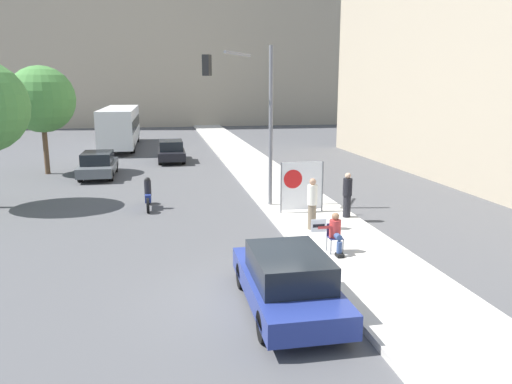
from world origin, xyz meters
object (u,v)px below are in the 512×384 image
object	(u,v)px
car_on_road_nearest	(98,164)
motorcycle_on_road	(148,195)
pedestrian_behind	(347,195)
traffic_light_pole	(248,100)
protest_banner	(302,186)
jogger_on_sidewalk	(312,203)
parked_car_curbside	(287,280)
city_bus_on_road	(120,125)
car_on_road_midblock	(171,151)
street_tree_midblock	(41,99)
seated_protester	(335,232)

from	to	relation	value
car_on_road_nearest	motorcycle_on_road	size ratio (longest dim) A/B	2.18
pedestrian_behind	traffic_light_pole	size ratio (longest dim) A/B	0.26
protest_banner	motorcycle_on_road	bearing A→B (deg)	157.81
pedestrian_behind	motorcycle_on_road	bearing A→B (deg)	37.69
jogger_on_sidewalk	protest_banner	size ratio (longest dim) A/B	0.90
protest_banner	traffic_light_pole	world-z (taller)	traffic_light_pole
parked_car_curbside	protest_banner	bearing A→B (deg)	72.00
parked_car_curbside	city_bus_on_road	size ratio (longest dim) A/B	0.36
car_on_road_nearest	traffic_light_pole	bearing A→B (deg)	-50.24
parked_car_curbside	car_on_road_midblock	world-z (taller)	car_on_road_midblock
car_on_road_nearest	street_tree_midblock	distance (m)	4.88
street_tree_midblock	pedestrian_behind	bearing A→B (deg)	-44.49
seated_protester	motorcycle_on_road	distance (m)	9.10
car_on_road_nearest	motorcycle_on_road	distance (m)	8.43
pedestrian_behind	motorcycle_on_road	world-z (taller)	pedestrian_behind
seated_protester	car_on_road_nearest	bearing A→B (deg)	134.60
protest_banner	motorcycle_on_road	xyz separation A→B (m)	(-5.86, 2.39, -0.65)
pedestrian_behind	city_bus_on_road	xyz separation A→B (m)	(-9.91, 24.95, 0.82)
traffic_light_pole	street_tree_midblock	world-z (taller)	traffic_light_pole
jogger_on_sidewalk	motorcycle_on_road	xyz separation A→B (m)	(-5.57, 4.73, -0.52)
car_on_road_midblock	motorcycle_on_road	distance (m)	13.02
pedestrian_behind	parked_car_curbside	distance (m)	7.95
car_on_road_midblock	traffic_light_pole	bearing A→B (deg)	-77.95
jogger_on_sidewalk	car_on_road_nearest	distance (m)	15.21
jogger_on_sidewalk	car_on_road_midblock	xyz separation A→B (m)	(-4.33, 17.69, -0.37)
city_bus_on_road	car_on_road_midblock	bearing A→B (deg)	-65.81
car_on_road_midblock	street_tree_midblock	distance (m)	8.65
protest_banner	car_on_road_midblock	world-z (taller)	protest_banner
parked_car_curbside	car_on_road_midblock	bearing A→B (deg)	95.04
jogger_on_sidewalk	car_on_road_nearest	world-z (taller)	jogger_on_sidewalk
seated_protester	pedestrian_behind	size ratio (longest dim) A/B	0.71
city_bus_on_road	motorcycle_on_road	xyz separation A→B (m)	(2.60, -21.50, -1.29)
parked_car_curbside	motorcycle_on_road	bearing A→B (deg)	107.72
seated_protester	jogger_on_sidewalk	world-z (taller)	jogger_on_sidewalk
jogger_on_sidewalk	protest_banner	bearing A→B (deg)	-110.14
pedestrian_behind	car_on_road_nearest	bearing A→B (deg)	14.78
traffic_light_pole	street_tree_midblock	distance (m)	14.09
protest_banner	car_on_road_nearest	size ratio (longest dim) A/B	0.42
protest_banner	jogger_on_sidewalk	bearing A→B (deg)	-97.05
seated_protester	pedestrian_behind	distance (m)	4.21
seated_protester	traffic_light_pole	world-z (taller)	traffic_light_pole
seated_protester	motorcycle_on_road	bearing A→B (deg)	142.92
city_bus_on_road	pedestrian_behind	bearing A→B (deg)	-68.33
jogger_on_sidewalk	city_bus_on_road	xyz separation A→B (m)	(-8.17, 26.23, 0.77)
jogger_on_sidewalk	traffic_light_pole	bearing A→B (deg)	-84.15
pedestrian_behind	city_bus_on_road	world-z (taller)	city_bus_on_road
pedestrian_behind	seated_protester	bearing A→B (deg)	127.37
city_bus_on_road	traffic_light_pole	bearing A→B (deg)	-73.03
motorcycle_on_road	pedestrian_behind	bearing A→B (deg)	-25.25
jogger_on_sidewalk	motorcycle_on_road	distance (m)	7.33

